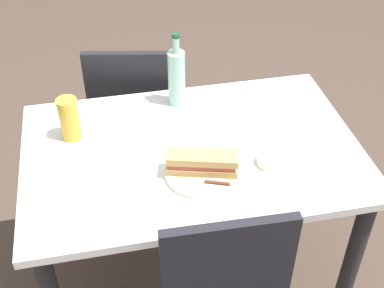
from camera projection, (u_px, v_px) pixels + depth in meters
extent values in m
plane|color=#47382D|center=(192.00, 279.00, 2.24)|extent=(8.00, 8.00, 0.00)
cube|color=silver|center=(192.00, 152.00, 1.79)|extent=(1.15, 0.75, 0.03)
cylinder|color=#262628|center=(289.00, 155.00, 2.34)|extent=(0.06, 0.06, 0.71)
cylinder|color=#262628|center=(57.00, 188.00, 2.18)|extent=(0.06, 0.06, 0.71)
cylinder|color=#262628|center=(350.00, 267.00, 1.86)|extent=(0.06, 0.06, 0.71)
cube|color=black|center=(228.00, 272.00, 1.47)|extent=(0.38, 0.04, 0.40)
cube|color=black|center=(139.00, 111.00, 2.43)|extent=(0.47, 0.47, 0.02)
cube|color=black|center=(132.00, 95.00, 2.16)|extent=(0.38, 0.10, 0.40)
cylinder|color=black|center=(178.00, 126.00, 2.72)|extent=(0.04, 0.04, 0.44)
cylinder|color=black|center=(110.00, 127.00, 2.72)|extent=(0.04, 0.04, 0.44)
cylinder|color=black|center=(178.00, 173.00, 2.44)|extent=(0.04, 0.04, 0.44)
cylinder|color=black|center=(101.00, 173.00, 2.44)|extent=(0.04, 0.04, 0.44)
cylinder|color=silver|center=(202.00, 172.00, 1.67)|extent=(0.24, 0.24, 0.01)
cube|color=tan|center=(202.00, 168.00, 1.66)|extent=(0.24, 0.13, 0.02)
cube|color=#B74C3D|center=(202.00, 162.00, 1.65)|extent=(0.22, 0.12, 0.02)
cube|color=tan|center=(202.00, 157.00, 1.63)|extent=(0.24, 0.13, 0.02)
cube|color=silver|center=(189.00, 180.00, 1.63)|extent=(0.10, 0.05, 0.00)
cube|color=#59331E|center=(217.00, 183.00, 1.62)|extent=(0.08, 0.04, 0.01)
cylinder|color=#99C6B7|center=(176.00, 79.00, 1.92)|extent=(0.06, 0.06, 0.22)
cylinder|color=#99C6B7|center=(175.00, 45.00, 1.83)|extent=(0.03, 0.03, 0.06)
cylinder|color=#19472D|center=(175.00, 36.00, 1.81)|extent=(0.03, 0.03, 0.02)
cylinder|color=gold|center=(69.00, 119.00, 1.78)|extent=(0.07, 0.07, 0.16)
cylinder|color=silver|center=(270.00, 160.00, 1.71)|extent=(0.09, 0.09, 0.03)
cube|color=white|center=(240.00, 110.00, 1.95)|extent=(0.17, 0.17, 0.00)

